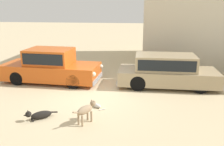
{
  "coord_description": "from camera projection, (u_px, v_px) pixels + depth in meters",
  "views": [
    {
      "loc": [
        1.97,
        -8.92,
        3.46
      ],
      "look_at": [
        0.83,
        0.2,
        0.9
      ],
      "focal_mm": 39.32,
      "sensor_mm": 36.0,
      "label": 1
    }
  ],
  "objects": [
    {
      "name": "stray_dog_tan",
      "position": [
        86.0,
        110.0,
        7.36
      ],
      "size": [
        0.57,
        0.87,
        0.65
      ],
      "rotation": [
        0.0,
        0.0,
        1.02
      ],
      "color": "#997F60",
      "rests_on": "ground_plane"
    },
    {
      "name": "parked_sedan_second",
      "position": [
        166.0,
        70.0,
        10.63
      ],
      "size": [
        4.37,
        1.71,
        1.4
      ],
      "rotation": [
        0.0,
        0.0,
        0.0
      ],
      "color": "tan",
      "rests_on": "ground_plane"
    },
    {
      "name": "parked_sedan_nearest",
      "position": [
        51.0,
        66.0,
        11.28
      ],
      "size": [
        4.6,
        1.99,
        1.54
      ],
      "rotation": [
        0.0,
        0.0,
        -0.06
      ],
      "color": "#D15619",
      "rests_on": "ground_plane"
    },
    {
      "name": "stray_dog_spotted",
      "position": [
        39.0,
        115.0,
        7.64
      ],
      "size": [
        0.9,
        0.66,
        0.36
      ],
      "rotation": [
        0.0,
        0.0,
        3.75
      ],
      "color": "black",
      "rests_on": "ground_plane"
    },
    {
      "name": "ground_plane",
      "position": [
        91.0,
        96.0,
        9.69
      ],
      "size": [
        80.0,
        80.0,
        0.0
      ],
      "primitive_type": "plane",
      "color": "#CCB78E"
    },
    {
      "name": "stray_cat",
      "position": [
        96.0,
        105.0,
        8.58
      ],
      "size": [
        0.58,
        0.49,
        0.16
      ],
      "rotation": [
        0.0,
        0.0,
        2.49
      ],
      "color": "beige",
      "rests_on": "ground_plane"
    }
  ]
}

